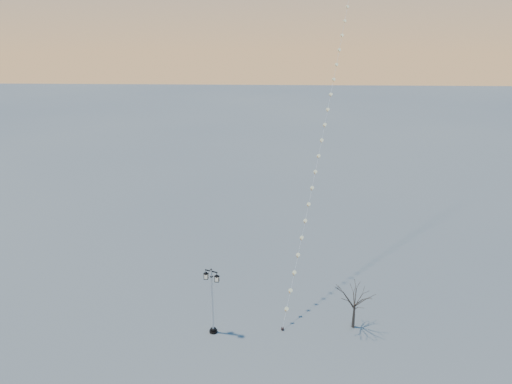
{
  "coord_description": "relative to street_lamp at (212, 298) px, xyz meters",
  "views": [
    {
      "loc": [
        1.14,
        -28.21,
        21.1
      ],
      "look_at": [
        -0.29,
        5.26,
        9.22
      ],
      "focal_mm": 33.21,
      "sensor_mm": 36.0,
      "label": 1
    }
  ],
  "objects": [
    {
      "name": "kite_train",
      "position": [
        9.7,
        15.31,
        16.37
      ],
      "size": [
        9.94,
        30.3,
        38.68
      ],
      "rotation": [
        0.0,
        0.0,
        -0.1
      ],
      "color": "black",
      "rests_on": "ground"
    },
    {
      "name": "ground",
      "position": [
        3.19,
        -0.62,
        -2.87
      ],
      "size": [
        300.0,
        300.0,
        0.0
      ],
      "primitive_type": "plane",
      "color": "slate",
      "rests_on": "ground"
    },
    {
      "name": "street_lamp",
      "position": [
        0.0,
        0.0,
        0.0
      ],
      "size": [
        1.25,
        0.79,
        5.19
      ],
      "rotation": [
        0.0,
        0.0,
        -0.39
      ],
      "color": "black",
      "rests_on": "ground"
    },
    {
      "name": "bare_tree",
      "position": [
        10.23,
        1.06,
        -0.4
      ],
      "size": [
        2.15,
        2.15,
        3.57
      ],
      "rotation": [
        0.0,
        0.0,
        -0.2
      ],
      "color": "#382E25",
      "rests_on": "ground"
    }
  ]
}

